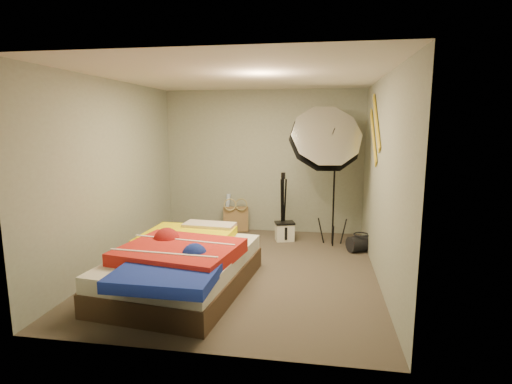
% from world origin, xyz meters
% --- Properties ---
extents(floor, '(4.00, 4.00, 0.00)m').
position_xyz_m(floor, '(0.00, 0.00, 0.00)').
color(floor, brown).
rests_on(floor, ground).
extents(ceiling, '(4.00, 4.00, 0.00)m').
position_xyz_m(ceiling, '(0.00, 0.00, 2.50)').
color(ceiling, silver).
rests_on(ceiling, wall_back).
extents(wall_back, '(3.50, 0.00, 3.50)m').
position_xyz_m(wall_back, '(0.00, 2.00, 1.25)').
color(wall_back, '#959E8D').
rests_on(wall_back, floor).
extents(wall_front, '(3.50, 0.00, 3.50)m').
position_xyz_m(wall_front, '(0.00, -2.00, 1.25)').
color(wall_front, '#959E8D').
rests_on(wall_front, floor).
extents(wall_left, '(0.00, 4.00, 4.00)m').
position_xyz_m(wall_left, '(-1.75, 0.00, 1.25)').
color(wall_left, '#959E8D').
rests_on(wall_left, floor).
extents(wall_right, '(0.00, 4.00, 4.00)m').
position_xyz_m(wall_right, '(1.75, 0.00, 1.25)').
color(wall_right, '#959E8D').
rests_on(wall_right, floor).
extents(tote_bag, '(0.48, 0.28, 0.46)m').
position_xyz_m(tote_bag, '(-0.47, 1.86, 0.22)').
color(tote_bag, '#99774E').
rests_on(tote_bag, floor).
extents(wrapping_roll, '(0.13, 0.20, 0.67)m').
position_xyz_m(wrapping_roll, '(-0.64, 1.90, 0.33)').
color(wrapping_roll, '#6B98E1').
rests_on(wrapping_roll, floor).
extents(camera_case, '(0.34, 0.28, 0.29)m').
position_xyz_m(camera_case, '(0.45, 1.41, 0.15)').
color(camera_case, white).
rests_on(camera_case, floor).
extents(duffel_bag, '(0.46, 0.40, 0.24)m').
position_xyz_m(duffel_bag, '(1.65, 1.03, 0.12)').
color(duffel_bag, black).
rests_on(duffel_bag, floor).
extents(wall_stripe_upper, '(0.02, 0.91, 0.78)m').
position_xyz_m(wall_stripe_upper, '(1.73, 0.60, 1.95)').
color(wall_stripe_upper, gold).
rests_on(wall_stripe_upper, wall_right).
extents(wall_stripe_lower, '(0.02, 0.91, 0.78)m').
position_xyz_m(wall_stripe_lower, '(1.73, 0.85, 1.75)').
color(wall_stripe_lower, gold).
rests_on(wall_stripe_lower, wall_right).
extents(bed, '(1.61, 2.23, 0.58)m').
position_xyz_m(bed, '(-0.56, -0.73, 0.29)').
color(bed, '#4E3827').
rests_on(bed, floor).
extents(photo_umbrella, '(1.30, 0.90, 2.32)m').
position_xyz_m(photo_umbrella, '(1.07, 1.18, 1.66)').
color(photo_umbrella, black).
rests_on(photo_umbrella, floor).
extents(camera_tripod, '(0.07, 0.07, 1.13)m').
position_xyz_m(camera_tripod, '(0.41, 1.48, 0.65)').
color(camera_tripod, black).
rests_on(camera_tripod, floor).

